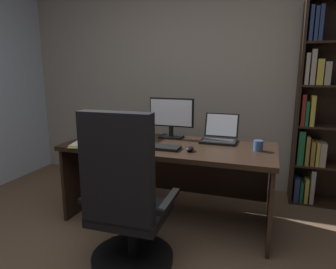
{
  "coord_description": "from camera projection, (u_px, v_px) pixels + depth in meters",
  "views": [
    {
      "loc": [
        0.77,
        -1.3,
        1.39
      ],
      "look_at": [
        -0.06,
        1.14,
        0.82
      ],
      "focal_mm": 32.3,
      "sensor_mm": 36.0,
      "label": 1
    }
  ],
  "objects": [
    {
      "name": "keyboard",
      "position": [
        156.0,
        147.0,
        2.58
      ],
      "size": [
        0.42,
        0.15,
        0.02
      ],
      "primitive_type": "cube",
      "color": "black",
      "rests_on": "desk"
    },
    {
      "name": "bookshelf",
      "position": [
        329.0,
        110.0,
        3.01
      ],
      "size": [
        0.81,
        0.32,
        2.05
      ],
      "color": "black",
      "rests_on": "ground"
    },
    {
      "name": "coffee_mug",
      "position": [
        258.0,
        146.0,
        2.48
      ],
      "size": [
        0.08,
        0.08,
        0.09
      ],
      "primitive_type": "cylinder",
      "color": "#334C7A",
      "rests_on": "desk"
    },
    {
      "name": "laptop",
      "position": [
        220.0,
        136.0,
        2.82
      ],
      "size": [
        0.32,
        0.32,
        0.24
      ],
      "color": "black",
      "rests_on": "desk"
    },
    {
      "name": "desk",
      "position": [
        172.0,
        162.0,
        2.82
      ],
      "size": [
        1.86,
        0.78,
        0.72
      ],
      "color": "black",
      "rests_on": "ground"
    },
    {
      "name": "open_binder",
      "position": [
        99.0,
        143.0,
        2.69
      ],
      "size": [
        0.51,
        0.4,
        0.02
      ],
      "rotation": [
        0.0,
        0.0,
        0.21
      ],
      "color": "yellow",
      "rests_on": "desk"
    },
    {
      "name": "computer_mouse",
      "position": [
        190.0,
        149.0,
        2.48
      ],
      "size": [
        0.06,
        0.1,
        0.04
      ],
      "primitive_type": "ellipsoid",
      "color": "black",
      "rests_on": "desk"
    },
    {
      "name": "reading_stand_with_book",
      "position": [
        130.0,
        126.0,
        3.16
      ],
      "size": [
        0.33,
        0.25,
        0.15
      ],
      "color": "black",
      "rests_on": "desk"
    },
    {
      "name": "office_chair",
      "position": [
        125.0,
        206.0,
        2.04
      ],
      "size": [
        0.62,
        0.6,
        1.13
      ],
      "rotation": [
        0.0,
        0.0,
        0.03
      ],
      "color": "black",
      "rests_on": "ground"
    },
    {
      "name": "monitor",
      "position": [
        171.0,
        118.0,
        2.93
      ],
      "size": [
        0.44,
        0.16,
        0.39
      ],
      "color": "black",
      "rests_on": "desk"
    },
    {
      "name": "notepad",
      "position": [
        134.0,
        142.0,
        2.77
      ],
      "size": [
        0.16,
        0.22,
        0.01
      ],
      "primitive_type": "cube",
      "rotation": [
        0.0,
        0.0,
        0.04
      ],
      "color": "silver",
      "rests_on": "desk"
    },
    {
      "name": "pen",
      "position": [
        136.0,
        141.0,
        2.76
      ],
      "size": [
        0.14,
        0.05,
        0.01
      ],
      "primitive_type": "cylinder",
      "rotation": [
        0.0,
        1.57,
        0.32
      ],
      "color": "black",
      "rests_on": "notepad"
    },
    {
      "name": "wall_back",
      "position": [
        204.0,
        73.0,
        3.57
      ],
      "size": [
        5.14,
        0.12,
        2.68
      ],
      "primitive_type": "cube",
      "color": "#A89E8E",
      "rests_on": "ground"
    }
  ]
}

